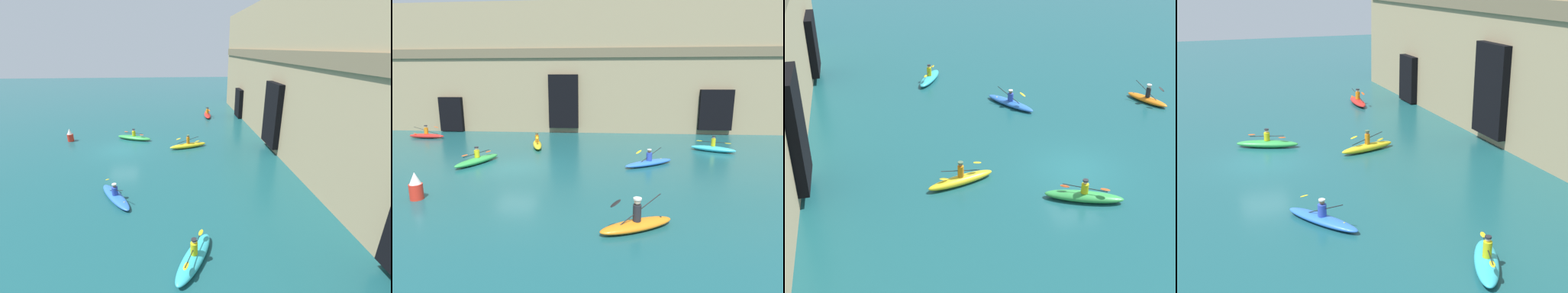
# 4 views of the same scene
# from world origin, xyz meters

# --- Properties ---
(ground_plane) EXTENTS (120.00, 120.00, 0.00)m
(ground_plane) POSITION_xyz_m (0.00, 0.00, 0.00)
(ground_plane) COLOR #195156
(cliff_bluff) EXTENTS (43.91, 5.92, 12.79)m
(cliff_bluff) POSITION_xyz_m (1.87, 15.96, 6.37)
(cliff_bluff) COLOR #9E8966
(cliff_bluff) RESTS_ON ground
(kayak_red) EXTENTS (3.45, 1.00, 1.21)m
(kayak_red) POSITION_xyz_m (-11.28, 9.03, 0.25)
(kayak_red) COLOR red
(kayak_red) RESTS_ON ground
(kayak_green) EXTENTS (2.05, 3.61, 1.09)m
(kayak_green) POSITION_xyz_m (-2.68, 0.69, 0.24)
(kayak_green) COLOR green
(kayak_green) RESTS_ON ground
(kayak_cyan) EXTENTS (3.22, 2.19, 1.18)m
(kayak_cyan) POSITION_xyz_m (13.46, 5.44, 0.24)
(kayak_cyan) COLOR #33B2C6
(kayak_cyan) RESTS_ON ground
(kayak_yellow) EXTENTS (1.58, 3.44, 1.21)m
(kayak_yellow) POSITION_xyz_m (-0.06, 5.89, 0.26)
(kayak_yellow) COLOR yellow
(kayak_yellow) RESTS_ON ground
(kayak_blue) EXTENTS (3.41, 2.61, 1.09)m
(kayak_blue) POSITION_xyz_m (8.22, 1.10, 0.21)
(kayak_blue) COLOR blue
(kayak_blue) RESTS_ON ground
(marker_buoy) EXTENTS (0.57, 0.57, 1.25)m
(marker_buoy) POSITION_xyz_m (-2.75, -5.40, 0.58)
(marker_buoy) COLOR red
(marker_buoy) RESTS_ON ground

